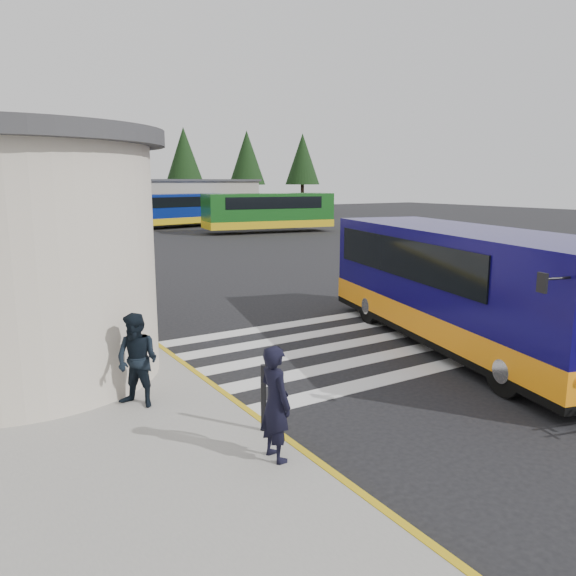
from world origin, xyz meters
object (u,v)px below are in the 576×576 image
pedestrian_a (275,403)px  far_bus_b (268,211)px  pedestrian_b (137,360)px  bollard (264,398)px  far_bus_a (176,209)px  transit_bus (465,291)px

pedestrian_a → far_bus_b: bearing=-31.5°
pedestrian_a → pedestrian_b: 3.06m
bollard → far_bus_b: bearing=60.1°
far_bus_a → transit_bus: bearing=157.4°
far_bus_b → far_bus_a: bearing=36.8°
transit_bus → far_bus_a: far_bus_a is taller
transit_bus → far_bus_a: bearing=93.8°
transit_bus → bollard: bearing=-150.0°
transit_bus → pedestrian_a: bearing=-144.2°
pedestrian_a → far_bus_b: far_bus_b is taller
pedestrian_a → far_bus_b: (18.49, 32.48, 0.74)m
pedestrian_b → transit_bus: bearing=51.4°
pedestrian_b → bollard: pedestrian_b is taller
transit_bus → far_bus_a: size_ratio=1.04×
far_bus_b → transit_bus: bearing=167.2°
transit_bus → pedestrian_b: (-8.02, 0.11, -0.40)m
pedestrian_b → far_bus_a: (15.03, 37.97, 0.66)m
transit_bus → pedestrian_b: 8.03m
bollard → far_bus_a: far_bus_a is taller
far_bus_a → bollard: bearing=148.9°
far_bus_b → pedestrian_a: bearing=158.7°
far_bus_a → far_bus_b: far_bus_b is taller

